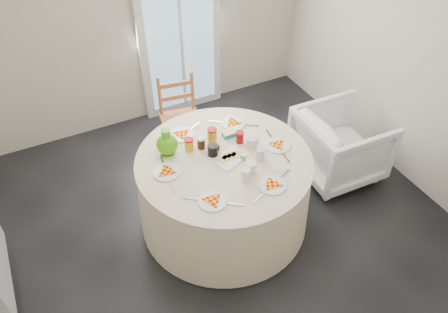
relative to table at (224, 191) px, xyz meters
name	(u,v)px	position (x,y,z in m)	size (l,w,h in m)	color
floor	(226,221)	(0.00, -0.04, -0.38)	(4.00, 4.00, 0.00)	black
wall_back	(141,14)	(0.00, 1.96, 0.93)	(4.00, 0.02, 2.60)	#BCB5A3
wall_right	(418,54)	(2.00, -0.04, 0.93)	(0.02, 4.00, 2.60)	#BCB5A3
glass_door	(179,30)	(0.40, 1.91, 0.68)	(1.00, 0.08, 2.10)	silver
table	(224,191)	(0.00, 0.00, 0.00)	(1.57, 1.57, 0.80)	beige
wooden_chair	(181,119)	(0.04, 1.08, 0.09)	(0.41, 0.39, 0.93)	#9E5633
armchair	(340,143)	(1.37, 0.06, 0.02)	(0.79, 0.74, 0.82)	white
place_settings	(224,159)	(0.00, 0.00, 0.40)	(1.23, 1.23, 0.02)	silver
jar_cluster	(214,142)	(-0.01, 0.19, 0.45)	(0.51, 0.25, 0.15)	#A6681D
butter_tub	(229,135)	(0.18, 0.26, 0.41)	(0.12, 0.09, 0.05)	#137DA2
green_pitcher	(167,144)	(-0.40, 0.29, 0.49)	(0.19, 0.19, 0.24)	#49AE0F
cheese_platter	(230,159)	(0.05, -0.02, 0.40)	(0.29, 0.19, 0.04)	white
mugs_glasses	(238,153)	(0.12, -0.02, 0.44)	(0.68, 0.68, 0.12)	#A59FA0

